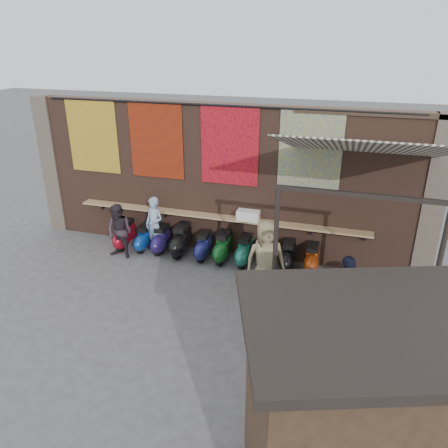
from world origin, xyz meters
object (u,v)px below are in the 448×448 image
at_px(scooter_stool_0, 125,235).
at_px(market_stall, 358,421).
at_px(scooter_stool_1, 144,238).
at_px(scooter_stool_9, 312,259).
at_px(scooter_stool_5, 223,247).
at_px(scooter_stool_3, 181,241).
at_px(shopper_tan, 266,259).
at_px(scooter_stool_4, 204,246).
at_px(scooter_stool_6, 244,251).
at_px(shopper_navy, 346,295).
at_px(shelf_box, 248,215).
at_px(shopper_grey, 423,310).
at_px(scooter_stool_8, 288,256).
at_px(diner_right, 120,232).
at_px(scooter_stool_2, 161,239).
at_px(scooter_stool_7, 266,255).
at_px(diner_left, 154,225).

bearing_deg(scooter_stool_0, market_stall, -42.24).
height_order(scooter_stool_1, market_stall, market_stall).
bearing_deg(scooter_stool_9, market_stall, -79.09).
distance_m(scooter_stool_5, market_stall, 6.78).
bearing_deg(scooter_stool_3, scooter_stool_1, -178.58).
bearing_deg(shopper_tan, scooter_stool_4, 121.36).
bearing_deg(scooter_stool_6, shopper_tan, -57.87).
bearing_deg(scooter_stool_4, shopper_navy, -29.67).
xyz_separation_m(shelf_box, scooter_stool_1, (-2.88, -0.32, -0.91)).
xyz_separation_m(scooter_stool_6, shopper_tan, (0.81, -1.29, 0.54)).
relative_size(shelf_box, scooter_stool_3, 0.65).
xyz_separation_m(scooter_stool_6, shopper_grey, (4.03, -2.13, 0.37)).
height_order(shelf_box, shopper_grey, shopper_grey).
bearing_deg(market_stall, shopper_tan, 95.02).
bearing_deg(scooter_stool_8, diner_right, -171.94).
distance_m(scooter_stool_3, scooter_stool_9, 3.51).
height_order(shelf_box, shopper_tan, shopper_tan).
bearing_deg(diner_right, scooter_stool_3, 27.28).
bearing_deg(shopper_grey, scooter_stool_8, -18.60).
height_order(scooter_stool_2, scooter_stool_4, scooter_stool_2).
distance_m(shelf_box, shopper_navy, 3.61).
relative_size(scooter_stool_9, shopper_tan, 0.42).
height_order(scooter_stool_0, diner_right, diner_right).
relative_size(scooter_stool_8, shopper_tan, 0.43).
xyz_separation_m(scooter_stool_1, market_stall, (5.73, -5.75, 1.00)).
distance_m(scooter_stool_0, scooter_stool_1, 0.58).
bearing_deg(scooter_stool_7, diner_left, 179.70).
xyz_separation_m(scooter_stool_5, diner_right, (-2.69, -0.59, 0.36)).
distance_m(shelf_box, scooter_stool_2, 2.55).
xyz_separation_m(scooter_stool_4, scooter_stool_7, (1.70, 0.02, -0.00)).
distance_m(scooter_stool_2, shopper_grey, 6.77).
bearing_deg(scooter_stool_3, diner_left, -179.63).
distance_m(scooter_stool_1, scooter_stool_2, 0.51).
relative_size(scooter_stool_1, scooter_stool_6, 0.91).
xyz_separation_m(diner_left, market_stall, (5.40, -5.77, 0.56)).
bearing_deg(scooter_stool_1, scooter_stool_4, -0.40).
height_order(scooter_stool_4, diner_left, diner_left).
bearing_deg(scooter_stool_2, diner_left, -177.23).
xyz_separation_m(shelf_box, scooter_stool_7, (0.58, -0.32, -0.89)).
bearing_deg(shopper_navy, shopper_grey, 147.77).
height_order(scooter_stool_4, market_stall, market_stall).
height_order(scooter_stool_3, scooter_stool_8, scooter_stool_3).
bearing_deg(diner_left, shopper_grey, 0.68).
xyz_separation_m(scooter_stool_4, diner_left, (-1.43, 0.03, 0.42)).
relative_size(scooter_stool_4, scooter_stool_6, 0.96).
height_order(scooter_stool_1, scooter_stool_5, scooter_stool_5).
xyz_separation_m(scooter_stool_6, diner_right, (-3.28, -0.59, 0.37)).
relative_size(scooter_stool_2, shopper_navy, 0.46).
xyz_separation_m(scooter_stool_1, scooter_stool_2, (0.51, 0.03, 0.02)).
distance_m(scooter_stool_1, scooter_stool_4, 1.76).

